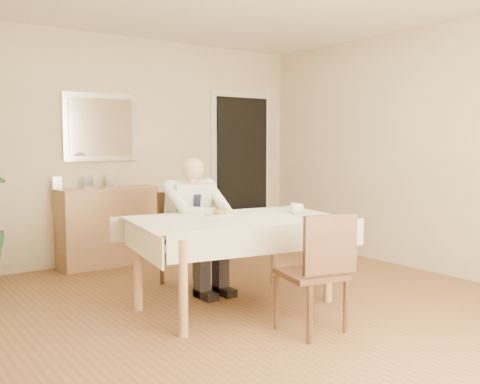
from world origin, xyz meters
TOP-DOWN VIEW (x-y plane):
  - room at (0.00, 0.00)m, footprint 5.00×5.02m
  - doorway at (1.55, 2.46)m, footprint 0.96×0.07m
  - mirror at (-0.41, 2.47)m, footprint 0.86×0.04m
  - dining_table at (-0.13, 0.22)m, footprint 1.89×1.31m
  - chair_far at (-0.13, 1.11)m, footprint 0.43×0.43m
  - chair_near at (-0.04, -0.67)m, footprint 0.50×0.50m
  - seated_man at (-0.13, 0.82)m, footprint 0.48×0.72m
  - plate at (-0.16, 0.42)m, footprint 0.26×0.26m
  - food at (-0.16, 0.42)m, footprint 0.14×0.14m
  - knife at (-0.12, 0.36)m, footprint 0.01×0.13m
  - fork at (-0.20, 0.36)m, footprint 0.01×0.13m
  - coffee_mug at (0.43, 0.10)m, footprint 0.13×0.13m
  - sideboard at (-0.41, 2.32)m, footprint 1.10×0.41m
  - photo_frame_left at (-0.94, 2.38)m, footprint 0.10×0.02m
  - photo_frame_center at (-0.60, 2.38)m, footprint 0.10×0.02m
  - photo_frame_right at (-0.35, 2.40)m, footprint 0.10×0.02m

SIDE VIEW (x-z plane):
  - sideboard at x=-0.41m, z-range 0.00..0.87m
  - chair_near at x=-0.04m, z-range 0.05..0.93m
  - chair_far at x=-0.13m, z-range 0.06..0.96m
  - dining_table at x=-0.13m, z-range 0.29..1.04m
  - seated_man at x=-0.13m, z-range 0.07..1.31m
  - plate at x=-0.16m, z-range 0.75..0.77m
  - knife at x=-0.12m, z-range 0.77..0.78m
  - fork at x=-0.20m, z-range 0.77..0.78m
  - food at x=-0.16m, z-range 0.76..0.81m
  - coffee_mug at x=0.43m, z-range 0.75..0.85m
  - photo_frame_left at x=-0.94m, z-range 0.87..1.01m
  - photo_frame_center at x=-0.60m, z-range 0.87..1.01m
  - photo_frame_right at x=-0.35m, z-range 0.87..1.01m
  - doorway at x=1.55m, z-range -0.05..2.05m
  - room at x=0.00m, z-range 0.00..2.60m
  - mirror at x=-0.41m, z-range 1.17..1.93m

